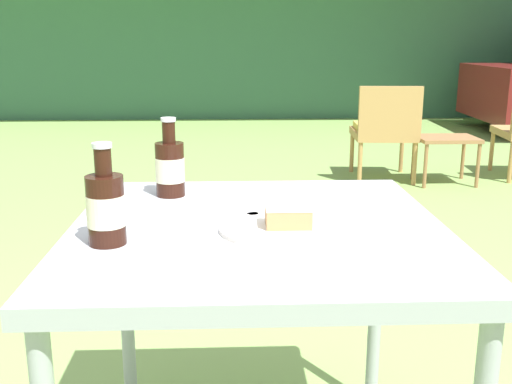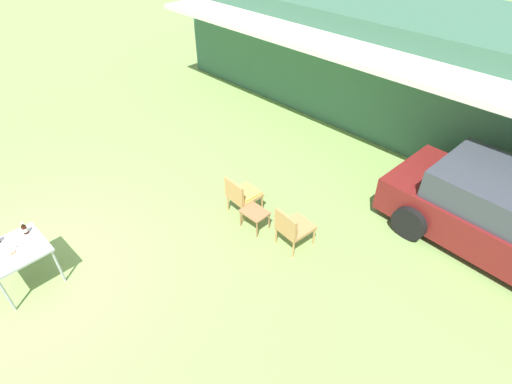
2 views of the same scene
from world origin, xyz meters
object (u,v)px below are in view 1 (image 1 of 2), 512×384
Objects in this scene: wicker_chair_cushioned at (385,128)px; cake_on_plate at (280,223)px; cola_bottle_near at (170,167)px; patio_table at (258,253)px; cola_bottle_far at (106,207)px; garden_side_table at (446,143)px.

cake_on_plate is at bearing 75.92° from wicker_chair_cushioned.
wicker_chair_cushioned is 3.62m from cola_bottle_near.
cola_bottle_far is at bearing -159.02° from patio_table.
cola_bottle_far is at bearing -168.69° from cake_on_plate.
cake_on_plate is (-1.64, -3.47, 0.43)m from garden_side_table.
cake_on_plate is at bearing -46.57° from patio_table.
patio_table is at bearing 75.03° from wicker_chair_cushioned.
cake_on_plate is (-1.17, -3.62, 0.32)m from wicker_chair_cushioned.
garden_side_table is at bearing 166.68° from wicker_chair_cushioned.
cola_bottle_near is at bearing 129.76° from patio_table.
cake_on_plate is at bearing -115.26° from garden_side_table.
cola_bottle_far is at bearing -103.33° from cola_bottle_near.
cola_bottle_far is (-0.09, -0.39, 0.00)m from cola_bottle_near.
patio_table is 3.50× the size of cake_on_plate.
garden_side_table is 3.86m from cake_on_plate.
patio_table is at bearing 133.43° from cake_on_plate.
cola_bottle_far reaches higher than garden_side_table.
garden_side_table is 3.83m from patio_table.
garden_side_table is at bearing 60.59° from cola_bottle_far.
wicker_chair_cushioned is 3.78m from patio_table.
garden_side_table is 4.10m from cola_bottle_far.
patio_table is (-1.68, -3.43, 0.34)m from garden_side_table.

